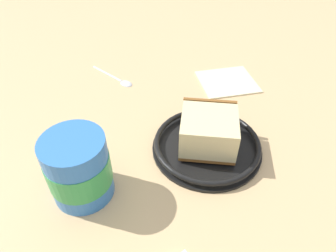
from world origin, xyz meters
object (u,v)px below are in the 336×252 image
object	(u,v)px
tea_mug	(78,168)
folded_napkin	(227,81)
cake_slice	(208,130)
small_plate	(207,144)
teaspoon	(120,79)

from	to	relation	value
tea_mug	folded_napkin	size ratio (longest dim) A/B	0.90
cake_slice	small_plate	bearing A→B (deg)	81.85
small_plate	folded_napkin	distance (cm)	20.61
tea_mug	folded_napkin	world-z (taller)	tea_mug
cake_slice	folded_napkin	distance (cm)	20.63
folded_napkin	tea_mug	bearing A→B (deg)	47.21
small_plate	tea_mug	xyz separation A→B (cm)	(18.68, 8.13, 4.06)
tea_mug	teaspoon	world-z (taller)	tea_mug
small_plate	folded_napkin	bearing A→B (deg)	-109.38
small_plate	tea_mug	distance (cm)	20.77
cake_slice	tea_mug	bearing A→B (deg)	24.16
folded_napkin	small_plate	bearing A→B (deg)	70.62
tea_mug	cake_slice	bearing A→B (deg)	-155.84
small_plate	tea_mug	size ratio (longest dim) A/B	1.74
small_plate	cake_slice	size ratio (longest dim) A/B	1.82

